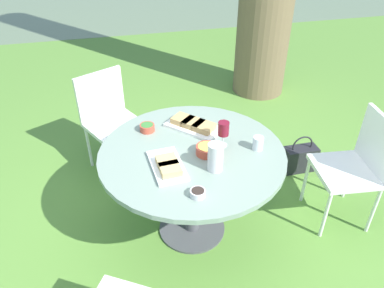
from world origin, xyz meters
name	(u,v)px	position (x,y,z in m)	size (l,w,h in m)	color
ground_plane	(192,228)	(0.00, 0.00, 0.00)	(40.00, 40.00, 0.00)	#5B8C38
river_strip	(120,1)	(0.00, 7.05, 0.00)	(40.00, 4.81, 0.01)	#6B7F5B
dining_table	(192,165)	(0.00, 0.00, 0.62)	(1.24, 1.24, 0.73)	#4C4C51
chair_near_left	(358,162)	(1.21, -0.13, 0.52)	(0.46, 0.48, 0.89)	white
chair_near_right	(109,115)	(-0.51, 0.98, 0.52)	(0.58, 0.58, 0.89)	white
water_pitcher	(216,157)	(0.10, -0.21, 0.83)	(0.10, 0.10, 0.19)	silver
wine_glass	(224,129)	(0.22, 0.02, 0.86)	(0.08, 0.08, 0.18)	silver
platter_bread_main	(168,166)	(-0.19, -0.14, 0.76)	(0.22, 0.36, 0.06)	white
platter_charcuterie	(193,125)	(0.08, 0.28, 0.76)	(0.42, 0.42, 0.06)	white
bowl_fries	(207,150)	(0.09, -0.05, 0.77)	(0.14, 0.14, 0.06)	#B74733
bowl_salad	(147,127)	(-0.25, 0.32, 0.76)	(0.11, 0.11, 0.05)	#B74733
bowl_olives	(198,193)	(-0.07, -0.43, 0.76)	(0.09, 0.09, 0.04)	silver
cup_water_near	(258,143)	(0.43, -0.07, 0.78)	(0.07, 0.07, 0.09)	silver
handbag	(300,158)	(1.13, 0.48, 0.13)	(0.30, 0.14, 0.37)	#232328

